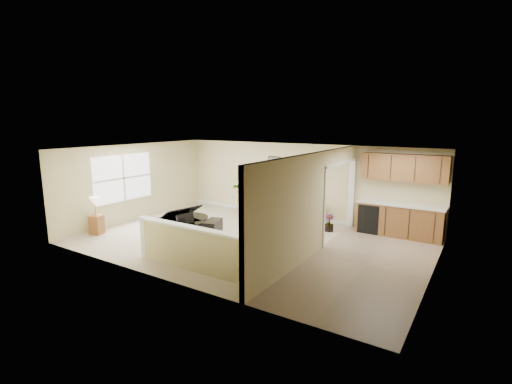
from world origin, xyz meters
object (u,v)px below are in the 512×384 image
Objects in this scene: piano at (176,206)px; piano_bench at (213,228)px; palm_plant at (251,197)px; small_plant at (329,224)px; accent_table at (276,204)px; loveseat at (299,213)px; lamp_stand at (96,218)px.

piano reaches higher than piano_bench.
small_plant is at bearing -5.41° from palm_plant.
accent_table is (0.52, 2.75, 0.24)m from piano_bench.
small_plant is at bearing 36.77° from piano.
loveseat is at bearing -6.06° from accent_table.
loveseat is at bearing 161.07° from small_plant.
palm_plant is (-1.76, -0.13, 0.37)m from loveseat.
palm_plant reaches higher than small_plant.
piano is 4.72m from small_plant.
piano is at bearing 169.69° from piano_bench.
piano reaches higher than loveseat.
accent_table is at bearing 51.13° from lamp_stand.
accent_table is 2.15m from small_plant.
loveseat is 0.91m from accent_table.
piano_bench is 0.95× the size of accent_table.
lamp_stand reaches higher than small_plant.
lamp_stand is at bearing -111.93° from piano.
palm_plant is (-0.87, -0.22, 0.19)m from accent_table.
palm_plant is (-0.35, 2.53, 0.44)m from piano_bench.
small_plant is at bearing 34.65° from lamp_stand.
lamp_stand is (-1.31, -1.92, -0.16)m from piano.
palm_plant is 4.92m from lamp_stand.
piano is 1.50× the size of loveseat.
loveseat is 1.86× the size of accent_table.
piano_bench is 1.40× the size of small_plant.
lamp_stand is at bearing -135.83° from loveseat.
palm_plant is 1.26× the size of lamp_stand.
accent_table is 1.48× the size of small_plant.
accent_table reaches higher than small_plant.
lamp_stand is (-2.65, -4.14, -0.21)m from palm_plant.
piano reaches higher than small_plant.
loveseat is 1.28× the size of lamp_stand.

